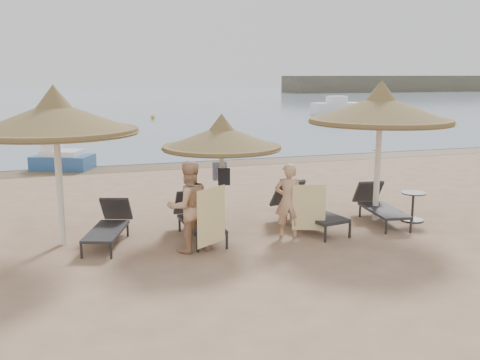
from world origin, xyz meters
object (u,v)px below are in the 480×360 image
Objects in this scene: pedal_boat at (62,160)px; palapa_center at (222,138)px; person_left at (188,199)px; lounger_far_left at (109,225)px; lounger_far_right at (379,205)px; palapa_right at (380,110)px; lounger_near_right at (305,208)px; side_table at (413,207)px; person_right at (288,194)px; palapa_left at (55,118)px; lounger_near_left at (198,217)px.

palapa_center is at bearing -45.04° from pedal_boat.
palapa_center reaches higher than person_left.
lounger_far_right reaches higher than lounger_far_left.
palapa_right is 2.17m from lounger_far_right.
pedal_boat is at bearing 108.07° from lounger_near_right.
side_table is 0.33× the size of person_left.
person_right reaches higher than lounger_far_left.
palapa_right is 11.80m from pedal_boat.
pedal_boat is (-6.96, 9.28, -2.20)m from palapa_right.
palapa_left is 8.00m from side_table.
lounger_near_right reaches higher than side_table.
lounger_near_left is 0.89× the size of lounger_near_right.
pedal_boat is at bearing 128.84° from side_table.
lounger_far_left is at bearing -59.48° from pedal_boat.
side_table is (4.38, -0.62, -1.69)m from palapa_center.
palapa_right reaches higher than lounger_near_left.
lounger_near_right is at bearing -3.34° from palapa_left.
lounger_near_left is at bearing 167.54° from lounger_near_right.
side_table is 0.37× the size of person_right.
person_right is at bearing -166.43° from palapa_right.
person_left is at bearing -162.77° from lounger_far_right.
person_right is (-0.66, -0.59, 0.47)m from lounger_near_right.
lounger_near_right is 3.29× the size of side_table.
side_table is at bearing -26.66° from pedal_boat.
lounger_far_left is at bearing -176.68° from palapa_center.
person_right is (2.16, 0.29, -0.12)m from person_left.
palapa_center reaches higher than pedal_boat.
pedal_boat is (-2.75, 9.22, -0.04)m from lounger_near_left.
palapa_center is 1.10× the size of pedal_boat.
palapa_right is 1.66× the size of lounger_far_right.
lounger_far_right is (3.63, -0.38, -1.63)m from palapa_center.
palapa_right is at bearing 111.43° from lounger_far_right.
palapa_left is 2.32m from lounger_far_left.
pedal_boat is (-6.98, 9.37, -0.03)m from lounger_far_right.
person_left is (-4.59, -0.87, -1.53)m from palapa_right.
palapa_left reaches higher than lounger_far_right.
pedal_boat reaches higher than lounger_near_left.
person_left reaches higher than lounger_near_left.
lounger_near_right is (5.11, -0.30, -2.07)m from palapa_left.
person_left is at bearing -130.29° from palapa_center.
lounger_far_right reaches higher than side_table.
lounger_far_right is (4.23, -0.15, -0.01)m from lounger_near_left.
person_right is at bearing -22.30° from lounger_near_left.
person_left is (-5.37, -0.55, 0.70)m from side_table.
lounger_near_right is at bearing 16.64° from lounger_far_left.
palapa_left is 4.82m from person_right.
pedal_boat is at bearing 126.88° from palapa_right.
palapa_center is at bearing -19.49° from person_right.
lounger_far_left is at bearing 174.86° from lounger_near_left.
lounger_far_left is at bearing -9.44° from palapa_left.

